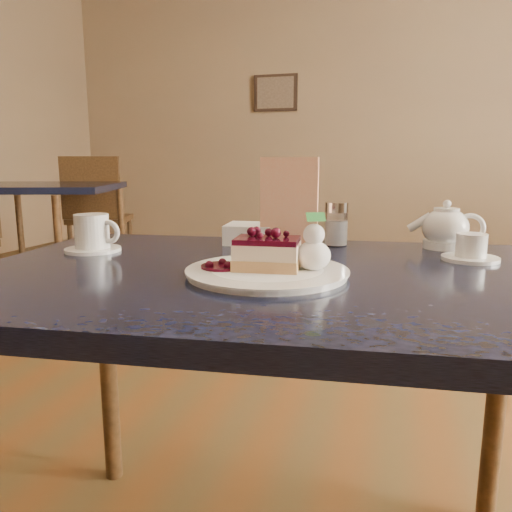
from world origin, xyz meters
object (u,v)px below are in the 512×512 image
(coffee_set, at_px, (93,235))
(tea_set, at_px, (450,233))
(main_table, at_px, (271,308))
(cheesecake_slice, at_px, (267,254))
(dessert_plate, at_px, (267,272))
(bg_table_far_left, at_px, (42,289))

(coffee_set, height_order, tea_set, tea_set)
(main_table, height_order, cheesecake_slice, cheesecake_slice)
(dessert_plate, bearing_deg, bg_table_far_left, 138.54)
(dessert_plate, height_order, bg_table_far_left, bg_table_far_left)
(dessert_plate, height_order, coffee_set, coffee_set)
(dessert_plate, relative_size, tea_set, 1.15)
(cheesecake_slice, bearing_deg, tea_set, 41.40)
(tea_set, distance_m, bg_table_far_left, 3.02)
(cheesecake_slice, xyz_separation_m, bg_table_far_left, (-2.16, 1.91, -0.71))
(coffee_set, bearing_deg, dessert_plate, -15.20)
(dessert_plate, distance_m, bg_table_far_left, 2.96)
(dessert_plate, relative_size, bg_table_far_left, 0.15)
(cheesecake_slice, distance_m, coffee_set, 0.47)
(bg_table_far_left, bearing_deg, main_table, -59.66)
(cheesecake_slice, bearing_deg, coffee_set, 158.32)
(coffee_set, bearing_deg, bg_table_far_left, 133.67)
(dessert_plate, distance_m, cheesecake_slice, 0.04)
(main_table, xyz_separation_m, bg_table_far_left, (-2.16, 1.86, -0.59))
(coffee_set, xyz_separation_m, tea_set, (0.80, 0.25, 0.00))
(bg_table_far_left, bearing_deg, cheesecake_slice, -60.33)
(coffee_set, distance_m, bg_table_far_left, 2.57)
(tea_set, bearing_deg, bg_table_far_left, 148.51)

